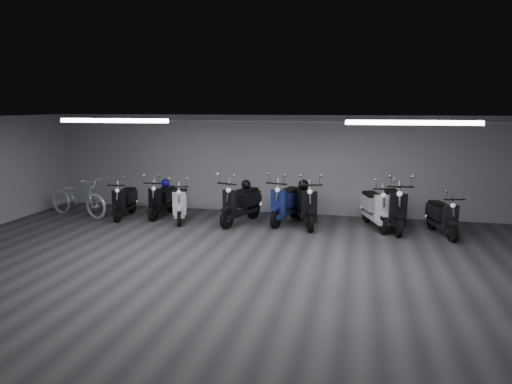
% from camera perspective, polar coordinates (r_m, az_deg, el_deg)
% --- Properties ---
extents(floor, '(14.00, 10.00, 0.01)m').
position_cam_1_polar(floor, '(8.80, -1.91, -9.74)').
color(floor, '#363639').
rests_on(floor, ground).
extents(ceiling, '(14.00, 10.00, 0.01)m').
position_cam_1_polar(ceiling, '(8.26, -2.03, 8.88)').
color(ceiling, gray).
rests_on(ceiling, ground).
extents(back_wall, '(14.00, 0.01, 2.80)m').
position_cam_1_polar(back_wall, '(13.26, 3.49, 3.35)').
color(back_wall, '#A7A7AA').
rests_on(back_wall, ground).
extents(front_wall, '(14.00, 0.01, 2.80)m').
position_cam_1_polar(front_wall, '(3.99, -21.00, -14.35)').
color(front_wall, '#A7A7AA').
rests_on(front_wall, ground).
extents(fluor_strip_left, '(2.40, 0.18, 0.08)m').
position_cam_1_polar(fluor_strip_left, '(10.34, -17.05, 8.38)').
color(fluor_strip_left, white).
rests_on(fluor_strip_left, ceiling).
extents(fluor_strip_right, '(2.40, 0.18, 0.08)m').
position_cam_1_polar(fluor_strip_right, '(9.04, 18.61, 8.07)').
color(fluor_strip_right, white).
rests_on(fluor_strip_right, ceiling).
extents(conduit, '(13.60, 0.05, 0.05)m').
position_cam_1_polar(conduit, '(13.08, 3.49, 8.62)').
color(conduit, white).
rests_on(conduit, back_wall).
extents(scooter_0, '(0.77, 1.72, 1.24)m').
position_cam_1_polar(scooter_0, '(13.27, -15.85, -0.44)').
color(scooter_0, black).
rests_on(scooter_0, floor).
extents(scooter_1, '(0.62, 1.73, 1.28)m').
position_cam_1_polar(scooter_1, '(13.15, -11.44, -0.25)').
color(scooter_1, black).
rests_on(scooter_1, floor).
extents(scooter_2, '(1.06, 1.80, 1.27)m').
position_cam_1_polar(scooter_2, '(12.56, -9.24, -0.69)').
color(scooter_2, silver).
rests_on(scooter_2, floor).
extents(scooter_3, '(1.22, 2.01, 1.42)m').
position_cam_1_polar(scooter_3, '(12.11, -1.90, -0.61)').
color(scooter_3, black).
rests_on(scooter_3, floor).
extents(scooter_4, '(1.09, 2.00, 1.42)m').
position_cam_1_polar(scooter_4, '(12.21, 3.70, -0.55)').
color(scooter_4, navy).
rests_on(scooter_4, floor).
extents(scooter_5, '(1.21, 2.05, 1.44)m').
position_cam_1_polar(scooter_5, '(11.96, 6.05, -0.75)').
color(scooter_5, black).
rests_on(scooter_5, floor).
extents(scooter_6, '(1.15, 1.95, 1.37)m').
position_cam_1_polar(scooter_6, '(12.04, 14.43, -1.12)').
color(scooter_6, white).
rests_on(scooter_6, floor).
extents(scooter_7, '(0.91, 2.07, 1.49)m').
position_cam_1_polar(scooter_7, '(11.95, 16.58, -1.02)').
color(scooter_7, black).
rests_on(scooter_7, floor).
extents(scooter_9, '(0.97, 1.72, 1.22)m').
position_cam_1_polar(scooter_9, '(11.83, 21.94, -2.14)').
color(scooter_9, black).
rests_on(scooter_9, floor).
extents(bicycle, '(2.21, 1.27, 1.35)m').
position_cam_1_polar(bicycle, '(13.82, -21.02, -0.07)').
color(bicycle, silver).
rests_on(bicycle, floor).
extents(helmet_0, '(0.24, 0.24, 0.24)m').
position_cam_1_polar(helmet_0, '(13.32, -11.04, 1.08)').
color(helmet_0, '#140C84').
rests_on(helmet_0, scooter_1).
extents(helmet_1, '(0.27, 0.27, 0.27)m').
position_cam_1_polar(helmet_1, '(12.17, 5.83, 0.92)').
color(helmet_1, black).
rests_on(helmet_1, scooter_5).
extents(helmet_2, '(0.25, 0.25, 0.25)m').
position_cam_1_polar(helmet_2, '(12.28, -1.23, 0.93)').
color(helmet_2, black).
rests_on(helmet_2, scooter_3).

